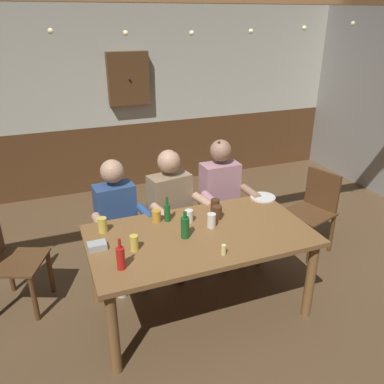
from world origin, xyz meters
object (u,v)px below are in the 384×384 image
at_px(person_1, 174,206).
at_px(chair_empty_near_right, 313,209).
at_px(person_0, 118,217).
at_px(bottle_0, 167,212).
at_px(chair_empty_near_left, 7,259).
at_px(condiment_caddy, 97,246).
at_px(pint_glass_2, 215,205).
at_px(pint_glass_4, 103,225).
at_px(table_candle, 224,250).
at_px(person_2, 223,196).
at_px(bottle_2, 121,258).
at_px(wall_dart_cabinet, 128,79).
at_px(bottle_1, 185,227).
at_px(pint_glass_3, 189,216).
at_px(plate_0, 263,197).
at_px(pint_glass_5, 156,216).
at_px(pint_glass_6, 211,220).
at_px(pint_glass_0, 134,243).
at_px(pint_glass_1, 217,212).
at_px(dining_table, 200,244).

relative_size(person_1, chair_empty_near_right, 1.39).
relative_size(person_0, bottle_0, 5.25).
bearing_deg(chair_empty_near_left, bottle_0, 98.70).
distance_m(condiment_caddy, pint_glass_2, 1.12).
xyz_separation_m(pint_glass_2, pint_glass_4, (-1.01, -0.01, 0.01)).
bearing_deg(table_candle, person_2, 64.95).
relative_size(bottle_0, bottle_2, 0.95).
distance_m(person_2, bottle_2, 1.59).
bearing_deg(wall_dart_cabinet, person_1, -92.65).
xyz_separation_m(bottle_1, pint_glass_4, (-0.60, 0.33, -0.03)).
relative_size(chair_empty_near_left, pint_glass_3, 8.00).
bearing_deg(plate_0, person_2, 132.16).
relative_size(pint_glass_5, pint_glass_6, 0.87).
bearing_deg(pint_glass_2, table_candle, -109.04).
distance_m(pint_glass_5, wall_dart_cabinet, 2.69).
xyz_separation_m(bottle_1, pint_glass_5, (-0.14, 0.34, -0.04)).
height_order(person_0, table_candle, person_0).
distance_m(pint_glass_0, pint_glass_2, 0.91).
height_order(condiment_caddy, pint_glass_1, pint_glass_1).
xyz_separation_m(chair_empty_near_right, bottle_1, (-1.66, -0.50, 0.37)).
bearing_deg(pint_glass_0, pint_glass_4, 115.66).
xyz_separation_m(person_0, chair_empty_near_left, (-0.99, -0.07, -0.18)).
height_order(person_2, pint_glass_6, person_2).
distance_m(condiment_caddy, bottle_0, 0.68).
distance_m(table_candle, pint_glass_3, 0.57).
bearing_deg(plate_0, bottle_2, -156.52).
bearing_deg(bottle_1, pint_glass_3, 62.55).
bearing_deg(person_2, pint_glass_3, 40.43).
bearing_deg(bottle_0, chair_empty_near_right, 6.26).
relative_size(table_candle, plate_0, 0.33).
bearing_deg(plate_0, person_0, 167.47).
distance_m(person_1, pint_glass_3, 0.52).
height_order(dining_table, person_1, person_1).
distance_m(person_2, pint_glass_0, 1.35).
bearing_deg(dining_table, chair_empty_near_left, 157.21).
bearing_deg(bottle_1, pint_glass_1, 28.51).
relative_size(chair_empty_near_right, bottle_2, 3.66).
height_order(person_1, bottle_2, person_1).
height_order(condiment_caddy, pint_glass_4, pint_glass_4).
xyz_separation_m(person_1, wall_dart_cabinet, (0.10, 2.15, 0.92)).
height_order(person_1, pint_glass_4, person_1).
relative_size(chair_empty_near_left, pint_glass_1, 7.66).
xyz_separation_m(person_0, pint_glass_3, (0.52, -0.49, 0.15)).
bearing_deg(pint_glass_0, person_0, 88.25).
relative_size(bottle_1, pint_glass_6, 1.89).
bearing_deg(plate_0, person_1, 158.99).
height_order(bottle_0, bottle_1, bottle_1).
relative_size(bottle_0, pint_glass_3, 2.07).
bearing_deg(pint_glass_4, pint_glass_2, 0.60).
bearing_deg(table_candle, bottle_2, 172.57).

